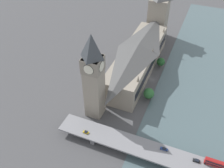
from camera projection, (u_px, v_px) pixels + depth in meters
ground_plane at (152, 79)px, 219.22m from camera, size 600.00×600.00×0.00m
river_water at (198, 91)px, 207.75m from camera, size 66.37×360.00×0.30m
parliament_hall at (138, 57)px, 220.63m from camera, size 27.38×105.72×27.97m
clock_tower at (93, 76)px, 166.00m from camera, size 12.95×12.95×66.97m
victoria_tower at (158, 15)px, 259.59m from camera, size 18.86×18.86×55.55m
road_bridge at (182, 162)px, 150.89m from camera, size 164.74×14.83×6.49m
double_decker_bus_lead at (214, 163)px, 145.99m from camera, size 11.27×2.48×4.83m
car_northbound_lead at (197, 161)px, 149.33m from camera, size 4.29×1.92×1.48m
car_northbound_mid at (164, 149)px, 155.74m from camera, size 4.77×1.78×1.30m
car_southbound_lead at (86, 132)px, 165.76m from camera, size 3.93×1.89×1.41m
tree_embankment_near at (149, 93)px, 196.30m from camera, size 8.59×8.59×10.41m
tree_embankment_mid at (161, 62)px, 229.42m from camera, size 7.54×7.54×9.64m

